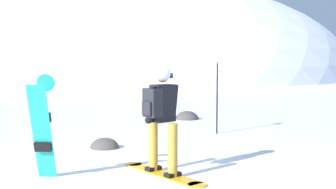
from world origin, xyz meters
TOP-DOWN VIEW (x-y plane):
  - ground_plane at (0.00, 0.00)m, footprint 300.00×300.00m
  - ridge_peak_main at (-5.08, 33.55)m, footprint 38.05×34.25m
  - snowboarder_main at (0.20, -0.28)m, footprint 1.37×1.40m
  - spare_snowboard at (-1.55, -0.68)m, footprint 0.28×0.50m
  - piste_marker_near at (1.21, 3.46)m, footprint 0.20×0.20m
  - rock_dark at (0.43, 5.81)m, footprint 0.69×0.58m
  - rock_mid at (-1.12, 1.64)m, footprint 0.59×0.50m

SIDE VIEW (x-z plane):
  - ground_plane at x=0.00m, z-range 0.00..0.00m
  - ridge_peak_main at x=-5.08m, z-range -8.44..8.44m
  - rock_dark at x=0.43m, z-range -0.24..0.24m
  - rock_mid at x=-1.12m, z-range -0.21..0.21m
  - spare_snowboard at x=-1.55m, z-range 0.01..1.61m
  - snowboarder_main at x=0.20m, z-range 0.06..1.78m
  - piste_marker_near at x=1.21m, z-range 0.13..1.87m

